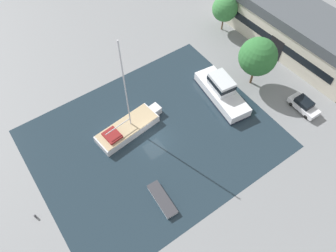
{
  "coord_description": "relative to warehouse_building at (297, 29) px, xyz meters",
  "views": [
    {
      "loc": [
        19.91,
        -11.81,
        35.08
      ],
      "look_at": [
        0.0,
        2.22,
        1.0
      ],
      "focal_mm": 35.0,
      "sensor_mm": 36.0,
      "label": 1
    }
  ],
  "objects": [
    {
      "name": "small_dinghy",
      "position": [
        9.68,
        -31.48,
        -3.01
      ],
      "size": [
        4.64,
        1.66,
        0.53
      ],
      "rotation": [
        0.0,
        0.0,
        1.52
      ],
      "color": "white",
      "rests_on": "water_canal"
    },
    {
      "name": "quay_tree_by_water",
      "position": [
        -9.57,
        -6.14,
        0.65
      ],
      "size": [
        4.04,
        4.04,
        5.97
      ],
      "color": "brown",
      "rests_on": "ground"
    },
    {
      "name": "quay_tree_near_building",
      "position": [
        2.1,
        -10.65,
        1.69
      ],
      "size": [
        5.2,
        5.2,
        7.58
      ],
      "color": "brown",
      "rests_on": "ground"
    },
    {
      "name": "motor_cruiser",
      "position": [
        1.68,
        -16.0,
        -2.1
      ],
      "size": [
        9.83,
        4.46,
        3.33
      ],
      "rotation": [
        0.0,
        0.0,
        1.45
      ],
      "color": "white",
      "rests_on": "water_canal"
    },
    {
      "name": "sailboat_moored",
      "position": [
        -0.79,
        -29.56,
        -2.61
      ],
      "size": [
        3.99,
        9.71,
        14.58
      ],
      "rotation": [
        0.0,
        0.0,
        0.11
      ],
      "color": "silver",
      "rests_on": "water_canal"
    },
    {
      "name": "ground_plane",
      "position": [
        2.16,
        -27.61,
        -3.29
      ],
      "size": [
        440.0,
        440.0,
        0.0
      ],
      "primitive_type": "plane",
      "color": "gray"
    },
    {
      "name": "water_canal",
      "position": [
        2.16,
        -27.61,
        -3.28
      ],
      "size": [
        23.82,
        29.66,
        0.01
      ],
      "primitive_type": "cube",
      "color": "#1E2D38",
      "rests_on": "ground"
    },
    {
      "name": "mooring_bollard",
      "position": [
        3.28,
        -43.93,
        -2.97
      ],
      "size": [
        0.26,
        0.26,
        0.58
      ],
      "color": "#47474C",
      "rests_on": "ground"
    },
    {
      "name": "parked_car",
      "position": [
        9.8,
        -8.32,
        -2.47
      ],
      "size": [
        4.34,
        1.97,
        1.63
      ],
      "rotation": [
        0.0,
        0.0,
        4.68
      ],
      "color": "silver",
      "rests_on": "ground"
    },
    {
      "name": "warehouse_building",
      "position": [
        0.0,
        0.0,
        0.0
      ],
      "size": [
        24.06,
        9.33,
        6.5
      ],
      "rotation": [
        0.0,
        0.0,
        0.04
      ],
      "color": "beige",
      "rests_on": "ground"
    }
  ]
}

